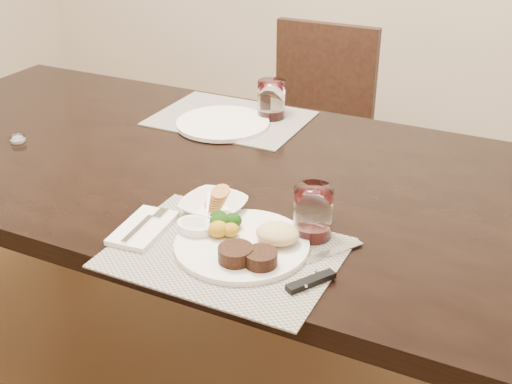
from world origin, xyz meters
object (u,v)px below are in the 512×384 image
at_px(dinner_plate, 247,243).
at_px(cracker_bowl, 214,206).
at_px(steak_knife, 316,274).
at_px(wine_glass_near, 313,215).
at_px(far_plate, 223,123).
at_px(chair_far, 314,128).

distance_m(dinner_plate, cracker_bowl, 0.17).
distance_m(steak_knife, wine_glass_near, 0.16).
bearing_deg(far_plate, chair_far, 87.06).
xyz_separation_m(steak_knife, far_plate, (-0.54, 0.61, 0.00)).
bearing_deg(cracker_bowl, far_plate, 116.48).
distance_m(dinner_plate, far_plate, 0.70).
xyz_separation_m(chair_far, far_plate, (-0.04, -0.69, 0.26)).
relative_size(dinner_plate, cracker_bowl, 1.90).
distance_m(dinner_plate, wine_glass_near, 0.15).
bearing_deg(far_plate, steak_knife, -48.58).
distance_m(chair_far, wine_glass_near, 1.28).
bearing_deg(dinner_plate, chair_far, 91.68).
bearing_deg(far_plate, wine_glass_near, -44.92).
bearing_deg(wine_glass_near, cracker_bowl, -177.77).
distance_m(steak_knife, cracker_bowl, 0.32).
xyz_separation_m(steak_knife, cracker_bowl, (-0.30, 0.13, 0.01)).
xyz_separation_m(dinner_plate, steak_knife, (0.16, -0.03, -0.01)).
bearing_deg(far_plate, cracker_bowl, -63.52).
height_order(dinner_plate, wine_glass_near, wine_glass_near).
height_order(wine_glass_near, far_plate, wine_glass_near).
bearing_deg(chair_far, far_plate, -92.94).
bearing_deg(far_plate, dinner_plate, -57.29).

